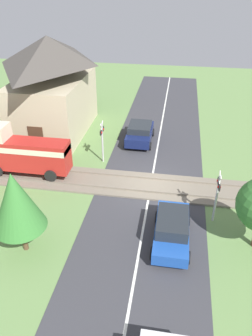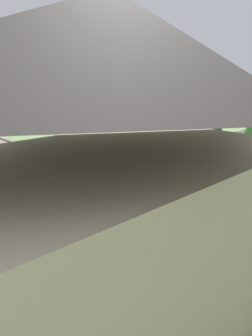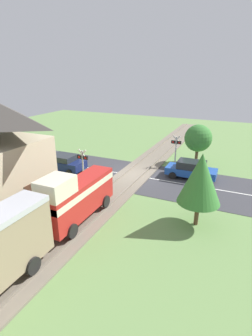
# 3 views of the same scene
# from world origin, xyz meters

# --- Properties ---
(ground_plane) EXTENTS (60.00, 60.00, 0.00)m
(ground_plane) POSITION_xyz_m (0.00, 0.00, 0.00)
(ground_plane) COLOR #66894C
(road_surface) EXTENTS (48.00, 6.40, 0.02)m
(road_surface) POSITION_xyz_m (0.00, 0.00, 0.01)
(road_surface) COLOR #38383D
(road_surface) RESTS_ON ground_plane
(track_bed) EXTENTS (2.80, 48.00, 0.24)m
(track_bed) POSITION_xyz_m (0.00, 0.00, 0.07)
(track_bed) COLOR #756B5B
(track_bed) RESTS_ON ground_plane
(car_near_crossing) EXTENTS (3.99, 1.78, 1.46)m
(car_near_crossing) POSITION_xyz_m (-4.45, -1.44, 0.77)
(car_near_crossing) COLOR #1E4CA8
(car_near_crossing) RESTS_ON ground_plane
(car_far_side) EXTENTS (3.69, 1.98, 1.45)m
(car_far_side) POSITION_xyz_m (5.99, 1.44, 0.77)
(car_far_side) COLOR #141E4C
(car_far_side) RESTS_ON ground_plane
(car_behind_queue) EXTENTS (4.04, 1.82, 1.62)m
(car_behind_queue) POSITION_xyz_m (-11.93, -1.44, 0.83)
(car_behind_queue) COLOR silver
(car_behind_queue) RESTS_ON ground_plane
(crossing_signal_west_approach) EXTENTS (0.90, 0.18, 2.94)m
(crossing_signal_west_approach) POSITION_xyz_m (-2.57, -3.55, 1.89)
(crossing_signal_west_approach) COLOR #B7B7B7
(crossing_signal_west_approach) RESTS_ON ground_plane
(crossing_signal_east_approach) EXTENTS (0.90, 0.18, 2.94)m
(crossing_signal_east_approach) POSITION_xyz_m (2.57, 3.55, 1.89)
(crossing_signal_east_approach) COLOR #B7B7B7
(crossing_signal_east_approach) RESTS_ON ground_plane
(station_building) EXTENTS (8.53, 5.31, 7.39)m
(station_building) POSITION_xyz_m (6.89, 8.41, 3.65)
(station_building) COLOR #C6B793
(station_building) RESTS_ON ground_plane
(pedestrian_by_station) EXTENTS (0.39, 0.39, 1.58)m
(pedestrian_by_station) POSITION_xyz_m (1.39, 8.86, 0.72)
(pedestrian_by_station) COLOR #2D4C8E
(pedestrian_by_station) RESTS_ON ground_plane
(tree_beyond_track) EXTENTS (2.50, 2.50, 3.69)m
(tree_beyond_track) POSITION_xyz_m (-4.15, -5.39, 2.43)
(tree_beyond_track) COLOR brown
(tree_beyond_track) RESTS_ON ground_plane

